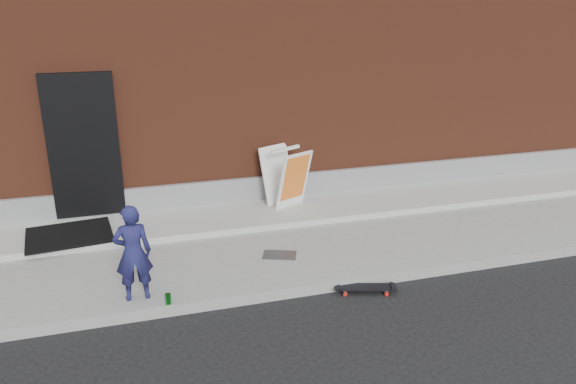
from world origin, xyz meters
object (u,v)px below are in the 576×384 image
object	(u,v)px
child	(133,253)
soda_can	(168,299)
pizza_sign	(286,177)
skateboard	(365,288)

from	to	relation	value
child	soda_can	world-z (taller)	child
pizza_sign	soda_can	size ratio (longest dim) A/B	7.52
child	skateboard	size ratio (longest dim) A/B	1.53
soda_can	pizza_sign	bearing A→B (deg)	49.13
child	pizza_sign	bearing A→B (deg)	-139.88
skateboard	pizza_sign	size ratio (longest dim) A/B	0.79
pizza_sign	soda_can	bearing A→B (deg)	-130.87
pizza_sign	skateboard	bearing A→B (deg)	-84.31
pizza_sign	soda_can	world-z (taller)	pizza_sign
child	pizza_sign	size ratio (longest dim) A/B	1.22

